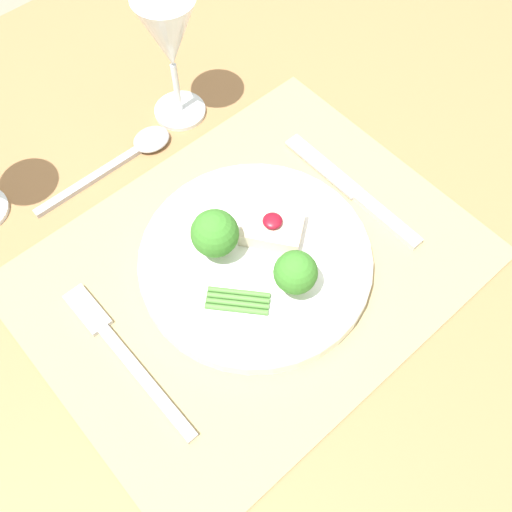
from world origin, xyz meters
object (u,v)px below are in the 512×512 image
at_px(fork, 120,349).
at_px(knife, 360,197).
at_px(dinner_plate, 256,258).
at_px(spoon, 134,151).
at_px(wine_glass_near, 169,38).

distance_m(fork, knife, 0.33).
distance_m(dinner_plate, fork, 0.17).
distance_m(dinner_plate, spoon, 0.22).
xyz_separation_m(dinner_plate, fork, (-0.17, 0.02, -0.01)).
bearing_deg(dinner_plate, knife, -5.05).
relative_size(spoon, wine_glass_near, 1.12).
bearing_deg(wine_glass_near, knife, -73.83).
bearing_deg(fork, knife, -5.31).
height_order(dinner_plate, wine_glass_near, wine_glass_near).
relative_size(knife, wine_glass_near, 1.22).
distance_m(dinner_plate, knife, 0.15).
bearing_deg(dinner_plate, fork, 174.22).
bearing_deg(knife, spoon, 124.32).
distance_m(fork, spoon, 0.26).
bearing_deg(knife, wine_glass_near, 106.42).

